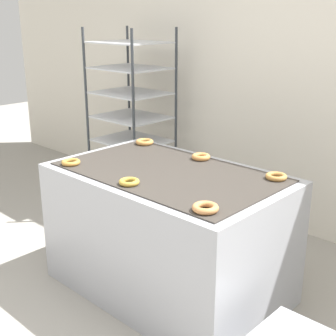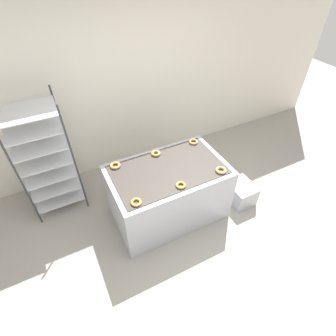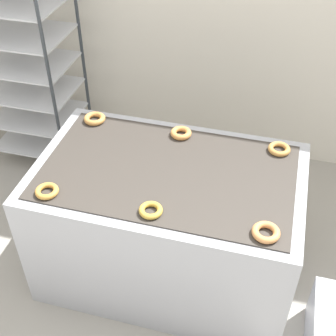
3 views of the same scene
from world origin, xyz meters
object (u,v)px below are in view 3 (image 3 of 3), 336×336
object	(u,v)px
fryer_machine	(168,224)
donut_far_right	(279,149)
donut_near_center	(150,210)
donut_near_right	(266,232)
donut_far_center	(181,133)
baking_rack_cart	(27,63)
donut_near_left	(47,191)
donut_far_left	(95,119)

from	to	relation	value
fryer_machine	donut_far_right	xyz separation A→B (m)	(0.56, 0.33, 0.43)
donut_near_center	donut_near_right	world-z (taller)	donut_near_right
donut_far_center	donut_far_right	bearing A→B (deg)	-0.16
donut_far_right	fryer_machine	bearing A→B (deg)	-149.55
baking_rack_cart	donut_far_center	distance (m)	1.43
donut_near_left	donut_far_center	size ratio (longest dim) A/B	0.97
fryer_machine	donut_far_left	bearing A→B (deg)	148.63
fryer_machine	baking_rack_cart	world-z (taller)	baking_rack_cart
donut_far_center	donut_far_right	distance (m)	0.57
donut_near_center	donut_far_center	bearing A→B (deg)	90.59
donut_far_right	baking_rack_cart	bearing A→B (deg)	163.12
fryer_machine	donut_near_center	size ratio (longest dim) A/B	12.39
donut_near_left	donut_near_center	bearing A→B (deg)	0.72
donut_near_left	donut_far_left	bearing A→B (deg)	90.83
fryer_machine	donut_far_right	bearing A→B (deg)	30.45
donut_far_right	donut_far_center	bearing A→B (deg)	179.84
donut_near_right	baking_rack_cart	bearing A→B (deg)	146.82
donut_near_left	donut_near_center	xyz separation A→B (m)	(0.55, 0.01, -0.00)
donut_near_right	donut_far_right	size ratio (longest dim) A/B	1.06
fryer_machine	donut_far_center	size ratio (longest dim) A/B	11.80
donut_near_right	donut_far_center	size ratio (longest dim) A/B	1.07
donut_near_center	baking_rack_cart	bearing A→B (deg)	137.01
donut_far_left	donut_far_right	xyz separation A→B (m)	(1.12, -0.01, -0.00)
baking_rack_cart	donut_far_left	size ratio (longest dim) A/B	12.43
donut_far_center	donut_far_left	bearing A→B (deg)	179.06
fryer_machine	donut_near_left	xyz separation A→B (m)	(-0.55, -0.33, 0.43)
fryer_machine	donut_near_left	distance (m)	0.77
donut_far_left	donut_far_right	size ratio (longest dim) A/B	1.05
baking_rack_cart	donut_far_center	world-z (taller)	baking_rack_cart
baking_rack_cart	donut_far_right	distance (m)	1.96
donut_far_right	donut_near_left	bearing A→B (deg)	-149.31
baking_rack_cart	donut_near_left	xyz separation A→B (m)	(0.77, -1.23, 0.01)
fryer_machine	donut_far_right	world-z (taller)	donut_far_right
donut_near_left	donut_near_center	distance (m)	0.55
donut_near_left	donut_near_center	size ratio (longest dim) A/B	1.02
donut_near_left	donut_near_right	size ratio (longest dim) A/B	0.91
donut_near_center	donut_far_left	size ratio (longest dim) A/B	0.89
donut_near_center	donut_far_center	xyz separation A→B (m)	(-0.01, 0.66, 0.00)
donut_near_right	donut_near_center	bearing A→B (deg)	179.93
donut_near_right	donut_far_left	size ratio (longest dim) A/B	1.01
donut_near_left	donut_far_left	xyz separation A→B (m)	(-0.01, 0.67, 0.00)
baking_rack_cart	donut_near_left	world-z (taller)	baking_rack_cart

